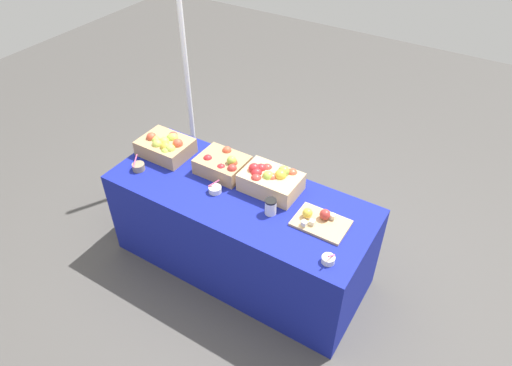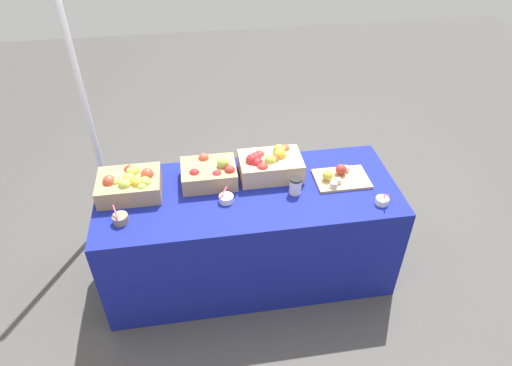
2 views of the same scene
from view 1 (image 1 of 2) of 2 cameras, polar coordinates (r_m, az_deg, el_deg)
ground_plane at (r=3.71m, az=-1.83°, el=-9.89°), size 10.00×10.00×0.00m
table at (r=3.44m, az=-1.95°, el=-5.88°), size 1.90×0.76×0.74m
apple_crate_left at (r=3.56m, az=-11.13°, el=4.54°), size 0.38×0.29×0.17m
apple_crate_middle at (r=3.33m, az=-4.14°, el=2.32°), size 0.35×0.28×0.17m
apple_crate_right at (r=3.16m, az=1.81°, el=0.40°), size 0.40×0.27×0.19m
cutting_board_front at (r=2.97m, az=7.86°, el=-4.60°), size 0.35×0.24×0.09m
sample_bowl_near at (r=2.75m, az=8.96°, el=-9.34°), size 0.08×0.08×0.10m
sample_bowl_mid at (r=3.47m, az=-14.37°, el=1.97°), size 0.09×0.10×0.11m
sample_bowl_far at (r=3.19m, az=-5.10°, el=-0.79°), size 0.09×0.09×0.09m
coffee_cup at (r=2.99m, az=1.83°, el=-2.95°), size 0.08×0.08×0.11m
tent_pole at (r=4.04m, az=-8.70°, el=14.10°), size 0.04×0.04×2.21m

